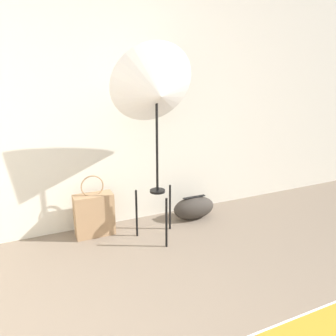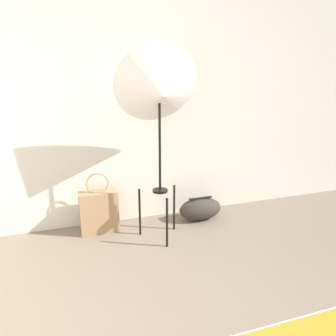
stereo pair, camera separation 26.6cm
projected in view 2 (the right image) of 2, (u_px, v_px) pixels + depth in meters
The scene contains 4 objects.
wall_back at pixel (95, 94), 3.04m from camera, with size 8.00×0.05×2.60m.
photo_umbrella at pixel (159, 91), 2.72m from camera, with size 0.74×0.52×1.74m.
tote_bag at pixel (99, 211), 3.14m from camera, with size 0.36×0.16×0.59m.
duffel_bag at pixel (200, 209), 3.42m from camera, with size 0.46×0.24×0.24m.
Camera 2 is at (-0.34, -0.68, 1.50)m, focal length 35.00 mm.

